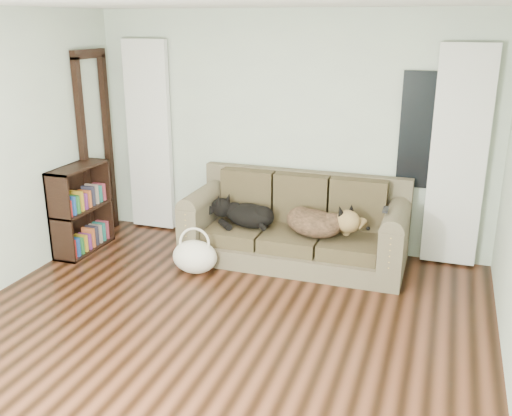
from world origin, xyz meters
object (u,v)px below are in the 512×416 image
(sofa, at_px, (295,221))
(dog_shepherd, at_px, (318,222))
(tote_bag, at_px, (195,258))
(dog_black_lab, at_px, (247,214))
(bookshelf, at_px, (81,208))

(sofa, relative_size, dog_shepherd, 3.52)
(tote_bag, bearing_deg, dog_black_lab, 59.63)
(sofa, relative_size, tote_bag, 4.93)
(bookshelf, bearing_deg, dog_black_lab, 13.18)
(tote_bag, bearing_deg, sofa, 35.32)
(dog_black_lab, relative_size, tote_bag, 1.24)
(sofa, distance_m, tote_bag, 1.12)
(sofa, xyz_separation_m, dog_black_lab, (-0.53, -0.03, 0.03))
(dog_black_lab, bearing_deg, sofa, 22.84)
(dog_black_lab, xyz_separation_m, tote_bag, (-0.35, -0.60, -0.32))
(dog_shepherd, bearing_deg, tote_bag, 51.16)
(tote_bag, xyz_separation_m, bookshelf, (-1.44, 0.16, 0.34))
(dog_shepherd, distance_m, tote_bag, 1.31)
(tote_bag, bearing_deg, dog_shepherd, 25.74)
(sofa, xyz_separation_m, bookshelf, (-2.32, -0.47, 0.05))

